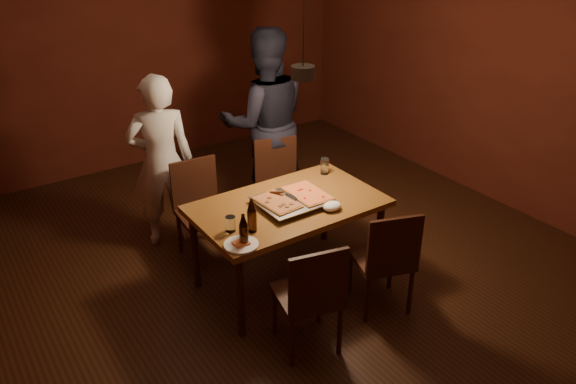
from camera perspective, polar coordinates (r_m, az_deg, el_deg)
room_shell at (r=4.40m, az=1.47°, el=7.63°), size 6.00×6.00×6.00m
dining_table at (r=4.50m, az=-0.00°, el=-1.97°), size 1.50×0.90×0.75m
chair_far_left at (r=5.02m, az=-9.00°, el=-0.88°), size 0.46×0.46×0.49m
chair_far_right at (r=5.41m, az=-0.94°, el=1.58°), size 0.52×0.52×0.49m
chair_near_left at (r=3.87m, az=2.44°, el=-9.89°), size 0.51×0.51×0.49m
chair_near_right at (r=4.30m, az=10.03°, el=-6.11°), size 0.54×0.54×0.49m
pizza_tray at (r=4.44m, az=0.47°, el=-0.99°), size 0.57×0.47×0.05m
pizza_meat at (r=4.36m, az=-1.13°, el=-1.03°), size 0.26×0.39×0.02m
pizza_cheese at (r=4.50m, az=1.97°, el=-0.13°), size 0.26×0.41×0.02m
spatula at (r=4.43m, az=0.26°, el=-0.49°), size 0.20×0.25×0.04m
beer_bottle_a at (r=3.88m, az=-4.54°, el=-3.85°), size 0.06×0.06×0.24m
beer_bottle_b at (r=4.04m, az=-3.70°, el=-2.38°), size 0.07×0.07×0.26m
water_glass_left at (r=4.09m, az=-5.87°, el=-3.25°), size 0.07×0.07×0.12m
water_glass_right at (r=4.94m, az=3.74°, el=2.63°), size 0.07×0.07×0.15m
plate_slice at (r=3.93m, az=-4.78°, el=-5.34°), size 0.24×0.24×0.03m
napkin at (r=4.37m, az=4.50°, el=-1.44°), size 0.16×0.12×0.07m
diner_white at (r=5.18m, az=-12.74°, el=2.99°), size 0.68×0.54×1.62m
diner_dark at (r=5.62m, az=-2.35°, el=7.03°), size 1.10×0.99×1.88m
pendant_lamp at (r=4.29m, az=1.52°, el=12.18°), size 0.18×0.18×1.10m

